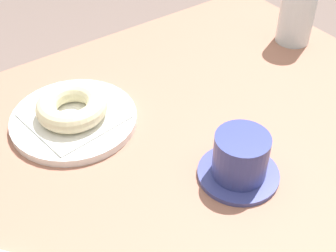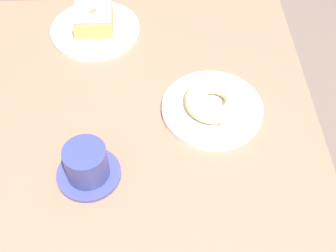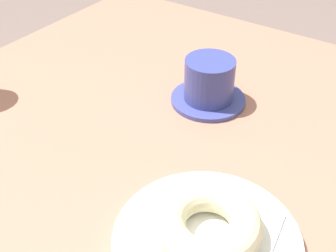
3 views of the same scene
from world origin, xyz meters
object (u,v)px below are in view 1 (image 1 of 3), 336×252
(water_glass, at_px, (298,11))
(coffee_cup, at_px, (240,159))
(donut_sugar_ring, at_px, (72,107))
(plate_sugar_ring, at_px, (74,119))

(water_glass, xyz_separation_m, coffee_cup, (-0.35, -0.22, -0.03))
(water_glass, height_order, coffee_cup, water_glass)
(donut_sugar_ring, bearing_deg, water_glass, -2.88)
(plate_sugar_ring, distance_m, coffee_cup, 0.29)
(plate_sugar_ring, xyz_separation_m, coffee_cup, (0.14, -0.25, 0.03))
(plate_sugar_ring, relative_size, coffee_cup, 1.73)
(donut_sugar_ring, relative_size, water_glass, 0.87)
(donut_sugar_ring, height_order, water_glass, water_glass)
(plate_sugar_ring, height_order, coffee_cup, coffee_cup)
(plate_sugar_ring, bearing_deg, donut_sugar_ring, 0.00)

